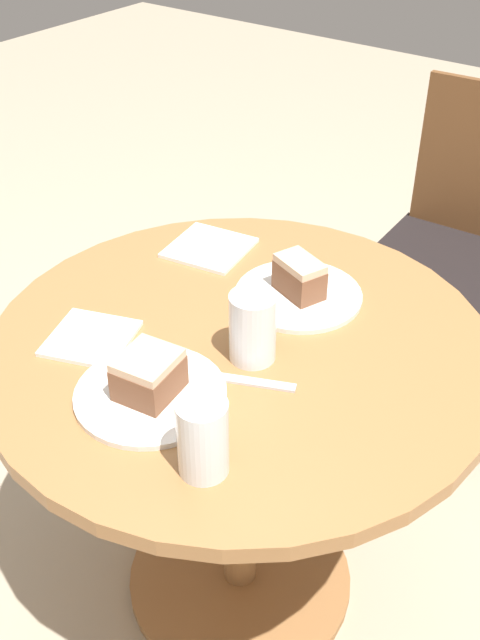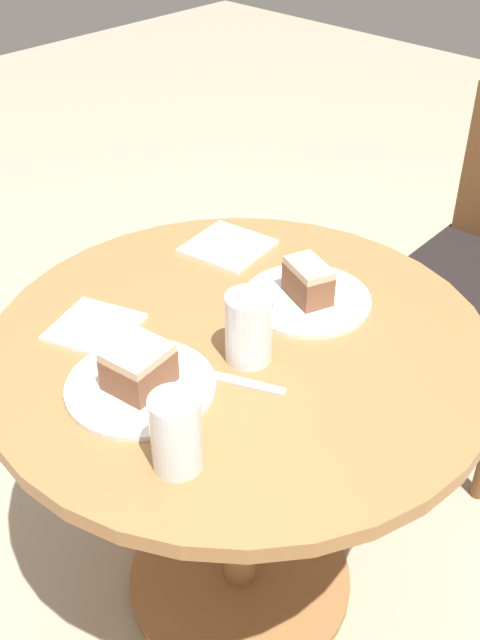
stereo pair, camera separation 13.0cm
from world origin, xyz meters
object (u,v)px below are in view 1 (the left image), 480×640
cake_slice_near (149,375)px  glass_lemonade (253,331)px  plate_far (298,295)px  plate_near (150,394)px  chair (457,254)px  cake_slice_far (299,277)px  glass_water (203,440)px

cake_slice_near → glass_lemonade: (0.07, 0.18, 0.01)m
plate_far → glass_lemonade: bearing=-79.8°
plate_near → plate_far: size_ratio=1.01×
chair → plate_far: chair is taller
plate_near → glass_lemonade: 0.20m
plate_near → cake_slice_near: 0.04m
plate_near → cake_slice_near: cake_slice_near is taller
cake_slice_far → glass_water: (0.13, -0.45, 0.01)m
chair → plate_far: size_ratio=3.66×
cake_slice_far → glass_lemonade: size_ratio=0.89×
chair → plate_far: bearing=-97.0°
cake_slice_far → cake_slice_near: bearing=-95.2°
glass_water → chair: bearing=93.8°
cake_slice_far → chair: bearing=85.8°
chair → glass_water: chair is taller
cake_slice_near → cake_slice_far: cake_slice_far is taller
plate_far → cake_slice_near: (-0.03, -0.38, 0.04)m
plate_far → cake_slice_far: 0.04m
plate_far → cake_slice_far: (-0.00, 0.00, 0.04)m
chair → plate_near: 1.13m
glass_water → glass_lemonade: bearing=110.9°
cake_slice_far → plate_near: bearing=-95.2°
plate_far → cake_slice_far: bearing=180.0°
plate_near → chair: bearing=85.5°
plate_near → glass_lemonade: (0.07, 0.18, 0.05)m
cake_slice_near → glass_water: bearing=-22.8°
glass_water → cake_slice_near: bearing=157.2°
cake_slice_near → glass_lemonade: size_ratio=0.85×
chair → glass_water: 1.21m
cake_slice_far → glass_water: glass_water is taller
chair → cake_slice_near: bearing=-97.4°
glass_lemonade → glass_water: 0.27m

